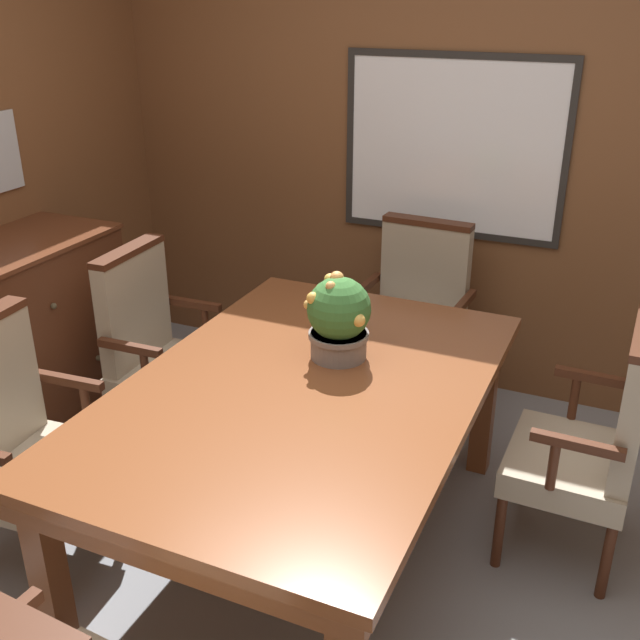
% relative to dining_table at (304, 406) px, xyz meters
% --- Properties ---
extents(ground_plane, '(14.00, 14.00, 0.00)m').
position_rel_dining_table_xyz_m(ground_plane, '(0.02, -0.27, -0.66)').
color(ground_plane, gray).
extents(wall_back, '(7.20, 0.08, 2.45)m').
position_rel_dining_table_xyz_m(wall_back, '(0.02, 1.67, 0.56)').
color(wall_back, brown).
rests_on(wall_back, ground_plane).
extents(dining_table, '(1.24, 1.87, 0.75)m').
position_rel_dining_table_xyz_m(dining_table, '(0.00, 0.00, 0.00)').
color(dining_table, brown).
rests_on(dining_table, ground_plane).
extents(chair_head_far, '(0.58, 0.48, 1.00)m').
position_rel_dining_table_xyz_m(chair_head_far, '(0.03, 1.31, -0.14)').
color(chair_head_far, '#472314').
rests_on(chair_head_far, ground_plane).
extents(chair_left_near, '(0.49, 0.59, 1.00)m').
position_rel_dining_table_xyz_m(chair_left_near, '(-0.98, -0.45, -0.14)').
color(chair_left_near, '#472314').
rests_on(chair_left_near, ground_plane).
extents(chair_right_far, '(0.47, 0.57, 1.00)m').
position_rel_dining_table_xyz_m(chair_right_far, '(1.01, 0.44, -0.14)').
color(chair_right_far, '#472314').
rests_on(chair_right_far, ground_plane).
extents(chair_left_far, '(0.48, 0.57, 1.00)m').
position_rel_dining_table_xyz_m(chair_left_far, '(-0.97, 0.42, -0.14)').
color(chair_left_far, '#472314').
rests_on(chair_left_far, ground_plane).
extents(potted_plant, '(0.26, 0.26, 0.35)m').
position_rel_dining_table_xyz_m(potted_plant, '(0.03, 0.27, 0.26)').
color(potted_plant, gray).
rests_on(potted_plant, dining_table).
extents(sideboard_cabinet, '(0.54, 1.08, 1.01)m').
position_rel_dining_table_xyz_m(sideboard_cabinet, '(-1.59, 0.17, -0.16)').
color(sideboard_cabinet, '#512816').
rests_on(sideboard_cabinet, ground_plane).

